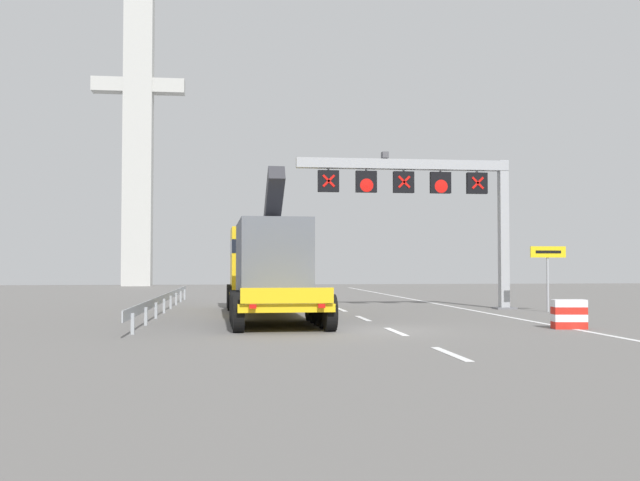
{
  "coord_description": "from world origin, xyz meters",
  "views": [
    {
      "loc": [
        -4.15,
        -21.52,
        1.93
      ],
      "look_at": [
        -0.79,
        6.76,
        2.95
      ],
      "focal_mm": 40.7,
      "sensor_mm": 36.0,
      "label": 1
    }
  ],
  "objects_px": {
    "bridge_pylon_distant": "(138,121)",
    "crash_barrier_striped": "(569,314)",
    "heavy_haul_truck_yellow": "(266,265)",
    "exit_sign_yellow": "(548,262)",
    "overhead_lane_gantry": "(431,190)"
  },
  "relations": [
    {
      "from": "bridge_pylon_distant",
      "to": "crash_barrier_striped",
      "type": "bearing_deg",
      "value": -69.01
    },
    {
      "from": "heavy_haul_truck_yellow",
      "to": "crash_barrier_striped",
      "type": "xyz_separation_m",
      "value": [
        9.01,
        -7.35,
        -1.54
      ]
    },
    {
      "from": "heavy_haul_truck_yellow",
      "to": "exit_sign_yellow",
      "type": "height_order",
      "value": "heavy_haul_truck_yellow"
    },
    {
      "from": "overhead_lane_gantry",
      "to": "crash_barrier_striped",
      "type": "xyz_separation_m",
      "value": [
        1.48,
        -10.3,
        -4.92
      ]
    },
    {
      "from": "overhead_lane_gantry",
      "to": "bridge_pylon_distant",
      "type": "relative_size",
      "value": 0.31
    },
    {
      "from": "heavy_haul_truck_yellow",
      "to": "bridge_pylon_distant",
      "type": "height_order",
      "value": "bridge_pylon_distant"
    },
    {
      "from": "exit_sign_yellow",
      "to": "bridge_pylon_distant",
      "type": "height_order",
      "value": "bridge_pylon_distant"
    },
    {
      "from": "overhead_lane_gantry",
      "to": "crash_barrier_striped",
      "type": "distance_m",
      "value": 11.51
    },
    {
      "from": "exit_sign_yellow",
      "to": "bridge_pylon_distant",
      "type": "distance_m",
      "value": 51.13
    },
    {
      "from": "crash_barrier_striped",
      "to": "heavy_haul_truck_yellow",
      "type": "bearing_deg",
      "value": 140.81
    },
    {
      "from": "overhead_lane_gantry",
      "to": "heavy_haul_truck_yellow",
      "type": "height_order",
      "value": "overhead_lane_gantry"
    },
    {
      "from": "heavy_haul_truck_yellow",
      "to": "exit_sign_yellow",
      "type": "xyz_separation_m",
      "value": [
        11.93,
        0.62,
        0.12
      ]
    },
    {
      "from": "heavy_haul_truck_yellow",
      "to": "exit_sign_yellow",
      "type": "distance_m",
      "value": 11.95
    },
    {
      "from": "overhead_lane_gantry",
      "to": "crash_barrier_striped",
      "type": "relative_size",
      "value": 9.39
    },
    {
      "from": "crash_barrier_striped",
      "to": "bridge_pylon_distant",
      "type": "height_order",
      "value": "bridge_pylon_distant"
    }
  ]
}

